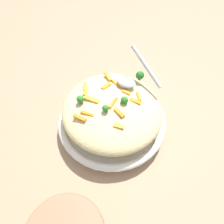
{
  "coord_description": "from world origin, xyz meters",
  "views": [
    {
      "loc": [
        0.16,
        -0.31,
        0.57
      ],
      "look_at": [
        0.0,
        0.0,
        0.08
      ],
      "focal_mm": 32.9,
      "sensor_mm": 36.0,
      "label": 1
    }
  ],
  "objects": [
    {
      "name": "ground_plane",
      "position": [
        0.0,
        0.0,
        0.0
      ],
      "size": [
        2.4,
        2.4,
        0.0
      ],
      "primitive_type": "plane",
      "color": "#9E7F60"
    },
    {
      "name": "serving_bowl",
      "position": [
        0.0,
        0.0,
        0.03
      ],
      "size": [
        0.33,
        0.33,
        0.05
      ],
      "color": "white",
      "rests_on": "ground_plane"
    },
    {
      "name": "pasta_mound",
      "position": [
        0.0,
        0.0,
        0.09
      ],
      "size": [
        0.29,
        0.28,
        0.08
      ],
      "primitive_type": "ellipsoid",
      "color": "#DBC689",
      "rests_on": "serving_bowl"
    },
    {
      "name": "carrot_piece_0",
      "position": [
        0.01,
        -0.01,
        0.13
      ],
      "size": [
        0.01,
        0.04,
        0.01
      ],
      "primitive_type": "cube",
      "rotation": [
        0.0,
        0.0,
        1.54
      ],
      "color": "orange",
      "rests_on": "pasta_mound"
    },
    {
      "name": "carrot_piece_1",
      "position": [
        0.04,
        -0.03,
        0.13
      ],
      "size": [
        0.04,
        0.02,
        0.01
      ],
      "primitive_type": "cube",
      "rotation": [
        0.0,
        0.0,
        2.77
      ],
      "color": "orange",
      "rests_on": "pasta_mound"
    },
    {
      "name": "carrot_piece_2",
      "position": [
        -0.1,
        0.01,
        0.13
      ],
      "size": [
        0.03,
        0.03,
        0.01
      ],
      "primitive_type": "cube",
      "rotation": [
        0.0,
        0.0,
        2.17
      ],
      "color": "orange",
      "rests_on": "pasta_mound"
    },
    {
      "name": "carrot_piece_3",
      "position": [
        0.02,
        0.05,
        0.13
      ],
      "size": [
        0.03,
        0.01,
        0.01
      ],
      "primitive_type": "cube",
      "rotation": [
        0.0,
        0.0,
        3.07
      ],
      "color": "orange",
      "rests_on": "pasta_mound"
    },
    {
      "name": "carrot_piece_4",
      "position": [
        -0.09,
        -0.0,
        0.12
      ],
      "size": [
        0.02,
        0.03,
        0.01
      ],
      "primitive_type": "cube",
      "rotation": [
        0.0,
        0.0,
        5.13
      ],
      "color": "orange",
      "rests_on": "pasta_mound"
    },
    {
      "name": "carrot_piece_5",
      "position": [
        -0.05,
        -0.08,
        0.13
      ],
      "size": [
        0.04,
        0.01,
        0.01
      ],
      "primitive_type": "cube",
      "rotation": [
        0.0,
        0.0,
        0.03
      ],
      "color": "orange",
      "rests_on": "pasta_mound"
    },
    {
      "name": "carrot_piece_6",
      "position": [
        -0.04,
        -0.06,
        0.12
      ],
      "size": [
        0.04,
        0.01,
        0.01
      ],
      "primitive_type": "cube",
      "rotation": [
        0.0,
        0.0,
        0.12
      ],
      "color": "orange",
      "rests_on": "pasta_mound"
    },
    {
      "name": "carrot_piece_7",
      "position": [
        0.06,
        0.05,
        0.13
      ],
      "size": [
        0.02,
        0.03,
        0.01
      ],
      "primitive_type": "cube",
      "rotation": [
        0.0,
        0.0,
        5.35
      ],
      "color": "orange",
      "rests_on": "pasta_mound"
    },
    {
      "name": "carrot_piece_8",
      "position": [
        0.05,
        -0.06,
        0.12
      ],
      "size": [
        0.03,
        0.02,
        0.01
      ],
      "primitive_type": "cube",
      "rotation": [
        0.0,
        0.0,
        0.2
      ],
      "color": "orange",
      "rests_on": "pasta_mound"
    },
    {
      "name": "carrot_piece_9",
      "position": [
        -0.05,
        -0.02,
        0.13
      ],
      "size": [
        0.04,
        0.01,
        0.01
      ],
      "primitive_type": "cube",
      "rotation": [
        0.0,
        0.0,
        0.03
      ],
      "color": "orange",
      "rests_on": "pasta_mound"
    },
    {
      "name": "carrot_piece_10",
      "position": [
        -0.06,
        0.08,
        0.13
      ],
      "size": [
        0.04,
        0.03,
        0.01
      ],
      "primitive_type": "cube",
      "rotation": [
        0.0,
        0.0,
        5.63
      ],
      "color": "orange",
      "rests_on": "pasta_mound"
    },
    {
      "name": "carrot_piece_11",
      "position": [
        -0.04,
        0.04,
        0.13
      ],
      "size": [
        0.02,
        0.03,
        0.01
      ],
      "primitive_type": "cube",
      "rotation": [
        0.0,
        0.0,
        1.23
      ],
      "color": "orange",
      "rests_on": "pasta_mound"
    },
    {
      "name": "carrot_piece_12",
      "position": [
        0.06,
        0.03,
        0.13
      ],
      "size": [
        0.03,
        0.01,
        0.01
      ],
      "primitive_type": "cube",
      "rotation": [
        0.0,
        0.0,
        3.18
      ],
      "color": "orange",
      "rests_on": "pasta_mound"
    },
    {
      "name": "carrot_piece_13",
      "position": [
        -0.02,
        0.07,
        0.13
      ],
      "size": [
        0.03,
        0.02,
        0.01
      ],
      "primitive_type": "cube",
      "rotation": [
        0.0,
        0.0,
        5.82
      ],
      "color": "orange",
      "rests_on": "pasta_mound"
    },
    {
      "name": "broccoli_floret_0",
      "position": [
        -0.08,
        -0.04,
        0.13
      ],
      "size": [
        0.02,
        0.02,
        0.02
      ],
      "color": "#296820",
      "rests_on": "pasta_mound"
    },
    {
      "name": "broccoli_floret_1",
      "position": [
        0.0,
        -0.04,
        0.14
      ],
      "size": [
        0.02,
        0.02,
        0.02
      ],
      "color": "#296820",
      "rests_on": "pasta_mound"
    },
    {
      "name": "broccoli_floret_2",
      "position": [
        0.03,
        0.12,
        0.14
      ],
      "size": [
        0.02,
        0.02,
        0.03
      ],
      "color": "#205B1C",
      "rests_on": "pasta_mound"
    },
    {
      "name": "broccoli_floret_3",
      "position": [
        0.03,
        0.01,
        0.14
      ],
      "size": [
        0.02,
        0.02,
        0.02
      ],
      "color": "#296820",
      "rests_on": "pasta_mound"
    },
    {
      "name": "serving_spoon",
      "position": [
        0.02,
        0.09,
        0.15
      ],
      "size": [
        0.13,
        0.12,
        0.07
      ],
      "color": "#B7B7BC",
      "rests_on": "pasta_mound"
    }
  ]
}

